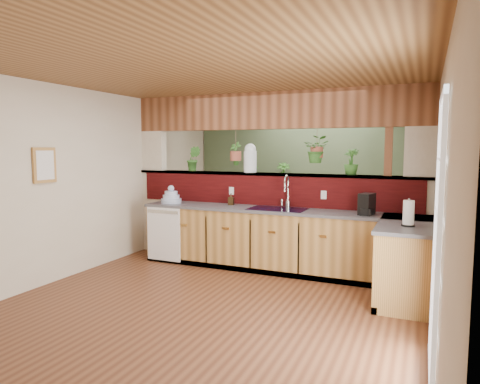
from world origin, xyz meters
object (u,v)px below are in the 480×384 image
at_px(soap_dispenser, 231,199).
at_px(paper_towel, 408,214).
at_px(dish_stack, 171,198).
at_px(coffee_maker, 367,205).
at_px(glass_jar, 250,158).
at_px(shelving_console, 269,211).
at_px(faucet, 287,190).

relative_size(soap_dispenser, paper_towel, 0.57).
relative_size(dish_stack, soap_dispenser, 1.81).
bearing_deg(coffee_maker, paper_towel, -35.19).
xyz_separation_m(coffee_maker, paper_towel, (0.53, -0.65, 0.01)).
bearing_deg(glass_jar, shelving_console, 100.48).
bearing_deg(glass_jar, coffee_maker, -13.55).
distance_m(coffee_maker, paper_towel, 0.84).
relative_size(faucet, paper_towel, 1.57).
relative_size(coffee_maker, paper_towel, 0.91).
xyz_separation_m(paper_towel, shelving_console, (-2.69, 2.99, -0.54)).
bearing_deg(soap_dispenser, dish_stack, -170.29).
distance_m(dish_stack, glass_jar, 1.40).
bearing_deg(paper_towel, coffee_maker, 129.09).
bearing_deg(faucet, shelving_console, 115.59).
bearing_deg(glass_jar, paper_towel, -24.94).
bearing_deg(soap_dispenser, glass_jar, 49.43).
relative_size(coffee_maker, shelving_console, 0.19).
height_order(faucet, coffee_maker, faucet).
bearing_deg(dish_stack, paper_towel, -10.84).
bearing_deg(paper_towel, glass_jar, 155.06).
bearing_deg(paper_towel, soap_dispenser, 161.80).
height_order(soap_dispenser, paper_towel, paper_towel).
bearing_deg(shelving_console, paper_towel, -46.51).
height_order(faucet, dish_stack, faucet).
relative_size(dish_stack, coffee_maker, 1.14).
height_order(faucet, soap_dispenser, faucet).
height_order(paper_towel, glass_jar, glass_jar).
bearing_deg(shelving_console, glass_jar, -78.06).
xyz_separation_m(dish_stack, glass_jar, (1.18, 0.41, 0.63)).
bearing_deg(shelving_console, soap_dispenser, -84.86).
relative_size(paper_towel, shelving_console, 0.21).
relative_size(soap_dispenser, shelving_console, 0.12).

